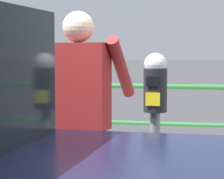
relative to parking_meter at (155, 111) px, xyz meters
name	(u,v)px	position (x,y,z in m)	size (l,w,h in m)	color
parking_meter	(155,111)	(0.00, 0.00, 0.00)	(0.16, 0.18, 1.41)	slate
pedestrian_at_meter	(79,111)	(-0.58, 0.11, -0.03)	(0.67, 0.55, 1.71)	slate
background_railing	(151,108)	(-0.37, 2.59, -0.27)	(24.06, 0.06, 1.03)	#2D7A38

